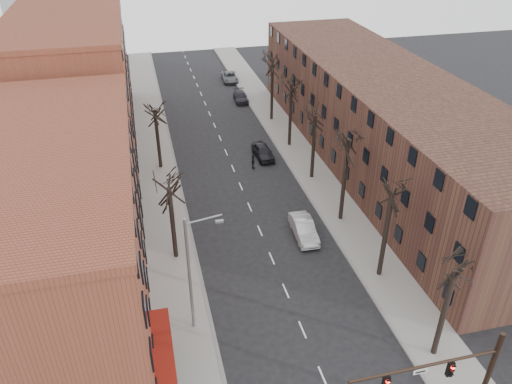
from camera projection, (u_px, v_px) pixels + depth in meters
sidewalk_left at (157, 163)px, 55.00m from camera, size 4.00×90.00×0.15m
sidewalk_right at (295, 148)px, 58.25m from camera, size 4.00×90.00×0.15m
building_left_near at (49, 233)px, 33.68m from camera, size 12.00×26.00×12.00m
building_left_far at (75, 82)px, 57.29m from camera, size 12.00×28.00×14.00m
building_right at (383, 119)px, 53.17m from camera, size 12.00×50.00×10.00m
awning_left at (167, 381)px, 30.63m from camera, size 1.20×7.00×0.15m
tree_right_a at (433, 354)px, 32.42m from camera, size 5.20×5.20×10.00m
tree_right_b at (379, 275)px, 39.07m from camera, size 5.20×5.20×10.80m
tree_right_c at (340, 219)px, 45.73m from camera, size 5.20×5.20×11.60m
tree_right_d at (311, 178)px, 52.39m from camera, size 5.20×5.20×10.00m
tree_right_e at (289, 145)px, 59.04m from camera, size 5.20×5.20×10.80m
tree_right_f at (271, 120)px, 65.70m from camera, size 5.20×5.20×11.60m
tree_left_a at (176, 257)px, 40.98m from camera, size 5.20×5.20×9.50m
tree_left_b at (161, 168)px, 54.29m from camera, size 5.20×5.20×9.50m
signal_mast_arm at (463, 378)px, 25.55m from camera, size 8.14×0.30×7.20m
streetlight at (192, 270)px, 31.85m from camera, size 2.45×0.22×9.03m
silver_sedan at (304, 229)px, 43.10m from camera, size 1.84×4.78×1.55m
parked_car_near at (263, 152)px, 55.98m from camera, size 2.03×4.49×1.50m
parked_car_mid at (241, 97)px, 71.24m from camera, size 2.12×4.57×1.29m
parked_car_far at (230, 77)px, 78.79m from camera, size 2.47×4.98×1.36m
pedestrian_crossing at (253, 162)px, 53.70m from camera, size 0.46×0.98×1.63m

